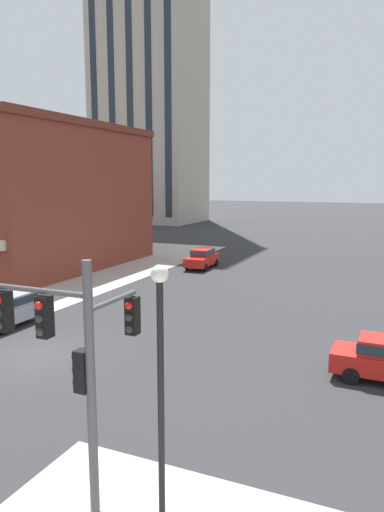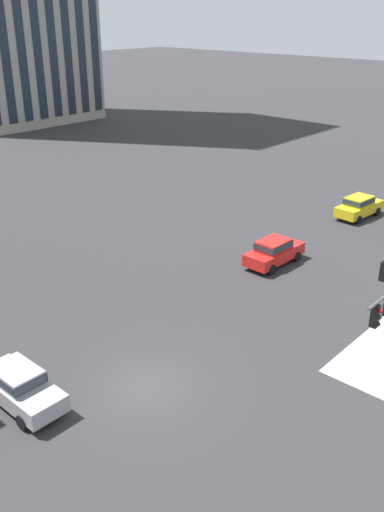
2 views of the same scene
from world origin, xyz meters
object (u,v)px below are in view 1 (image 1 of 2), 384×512
object	(u,v)px
car_main_southbound_near	(12,308)
car_main_southbound_far	(202,258)
traffic_signal_main	(45,349)
street_lamp_corner_near	(161,375)

from	to	relation	value
car_main_southbound_near	car_main_southbound_far	bearing A→B (deg)	81.54
traffic_signal_main	street_lamp_corner_near	xyz separation A→B (m)	(2.63, 0.37, -0.29)
street_lamp_corner_near	traffic_signal_main	bearing A→B (deg)	-171.94
traffic_signal_main	car_main_southbound_near	world-z (taller)	traffic_signal_main
traffic_signal_main	street_lamp_corner_near	world-z (taller)	traffic_signal_main
traffic_signal_main	car_main_southbound_far	xyz separation A→B (m)	(-8.79, 30.31, -3.07)
street_lamp_corner_near	car_main_southbound_far	distance (m)	32.17
traffic_signal_main	car_main_southbound_far	size ratio (longest dim) A/B	1.37
street_lamp_corner_near	car_main_southbound_near	distance (m)	17.93
street_lamp_corner_near	car_main_southbound_near	size ratio (longest dim) A/B	1.36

